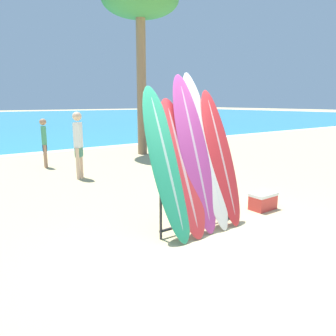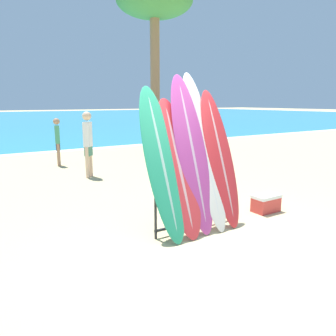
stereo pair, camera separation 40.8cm
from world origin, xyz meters
The scene contains 11 objects.
ground_plane centered at (0.00, 0.00, 0.00)m, with size 160.00×160.00×0.00m, color tan.
surfboard_rack centered at (0.04, 0.34, 0.46)m, with size 1.48×0.04×0.85m.
surfboard_slot_0 centered at (-0.51, 0.43, 1.13)m, with size 0.53×1.01×2.27m.
surfboard_slot_1 centered at (-0.23, 0.40, 1.04)m, with size 0.60×0.93×2.08m.
surfboard_slot_2 centered at (0.05, 0.44, 1.23)m, with size 0.55×0.95×2.46m.
surfboard_slot_3 centered at (0.32, 0.48, 1.25)m, with size 0.49×1.07×2.51m.
surfboard_slot_4 centered at (0.60, 0.41, 1.11)m, with size 0.51×0.91×2.23m.
person_near_water centered at (-0.15, 4.85, 0.96)m, with size 0.29×0.30×1.76m.
person_mid_beach centered at (-0.44, 6.90, 0.82)m, with size 0.20×0.25×1.51m.
palm_tree centered at (3.42, 7.41, 5.42)m, with size 2.79×2.79×6.23m.
cooler_box centered at (1.68, 0.32, 0.16)m, with size 0.51×0.32×0.32m.
Camera 2 is at (-2.97, -3.64, 2.02)m, focal length 35.00 mm.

